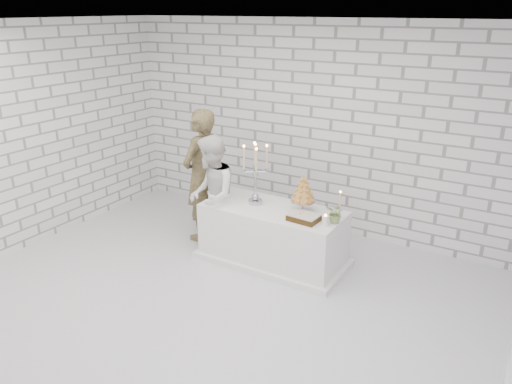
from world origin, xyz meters
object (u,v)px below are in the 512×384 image
Objects in this scene: cake_table at (273,235)px; bride at (212,196)px; candelabra at (255,174)px; groom at (201,175)px; croquembouche at (303,194)px.

cake_table is 1.12× the size of bride.
candelabra is at bearing 175.19° from cake_table.
groom is 1.60m from croquembouche.
groom reaches higher than candelabra.
cake_table is 0.82m from candelabra.
groom reaches higher than bride.
candelabra is at bearing 76.79° from bride.
candelabra is 0.67m from croquembouche.
bride is at bearing -168.35° from croquembouche.
groom is at bearing 172.03° from candelabra.
croquembouche reaches higher than cake_table.
candelabra is (0.56, 0.18, 0.35)m from bride.
candelabra is (0.96, -0.13, 0.22)m from groom.
groom is 0.99m from candelabra.
croquembouche is at bearing 13.35° from cake_table.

